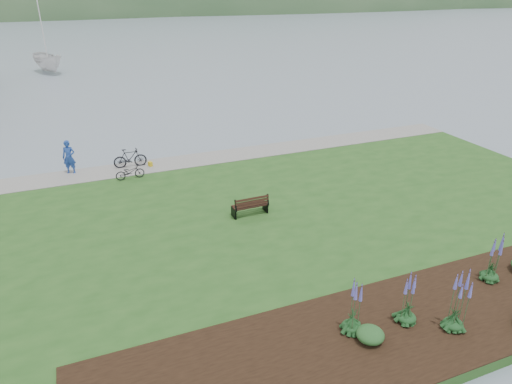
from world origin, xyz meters
The scene contains 16 objects.
ground centered at (0.00, 0.00, 0.00)m, with size 600.00×600.00×0.00m, color slate.
lawn centered at (0.00, -2.00, 0.20)m, with size 34.00×20.00×0.40m, color #234F1C.
shoreline_path centered at (0.00, 6.90, 0.42)m, with size 34.00×2.20×0.03m, color gray.
garden_bed centered at (3.00, -9.80, 0.42)m, with size 24.00×4.40×0.04m, color black.
far_hillside centered at (20.00, 170.00, 0.00)m, with size 580.00×80.00×38.00m, color #30542F, non-canonical shape.
park_bench centered at (-0.61, -1.03, 0.90)m, with size 1.66×0.70×1.01m.
person centered at (-8.10, 7.50, 1.52)m, with size 0.82×0.56×2.25m, color #21439B.
bicycle_a centered at (-5.14, 5.43, 0.81)m, with size 1.55×0.54×0.81m, color black.
bicycle_b centered at (-4.87, 7.20, 0.97)m, with size 1.88×0.54×1.13m, color black.
sailboat centered at (-9.49, 44.66, 0.00)m, with size 10.84×11.03×28.57m, color silver.
pannier centered at (-3.80, 6.87, 0.54)m, with size 0.17×0.27×0.29m, color gold.
echium_0 centered at (2.40, -10.49, 1.47)m, with size 0.62×0.62×2.37m.
echium_1 centered at (5.49, -9.00, 1.28)m, with size 0.62×0.62×2.07m.
echium_4 centered at (1.26, -9.69, 1.32)m, with size 0.62×0.62×2.17m.
echium_5 centered at (-0.56, -9.39, 1.26)m, with size 0.62×0.62×2.16m.
shrub_0 centered at (-0.29, -9.97, 0.65)m, with size 0.84×0.84×0.42m, color #1E4C21.
Camera 1 is at (-7.40, -18.47, 10.17)m, focal length 32.00 mm.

